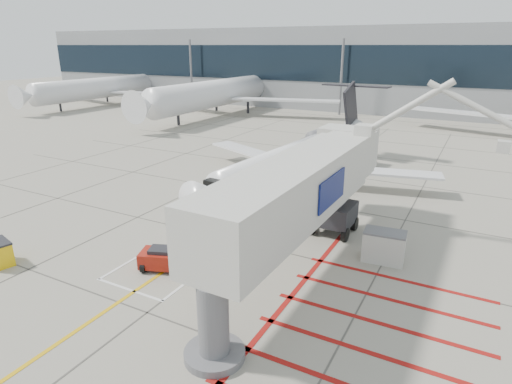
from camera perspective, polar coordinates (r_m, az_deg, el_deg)
The scene contains 12 objects.
ground_plane at distance 22.39m, azimuth -7.40°, elevation -10.51°, with size 260.00×260.00×0.00m, color #9F9989.
regional_jet at distance 32.81m, azimuth 3.58°, elevation 6.16°, with size 22.42×28.27×7.41m, color white, non-canonical shape.
jet_bridge at distance 20.22m, azimuth 4.99°, elevation -1.43°, with size 9.32×19.68×7.87m, color beige, non-canonical shape.
pushback_tug at distance 22.76m, azimuth -12.50°, elevation -8.55°, with size 2.11×1.32×1.23m, color maroon, non-canonical shape.
baggage_cart at distance 26.93m, azimuth 5.78°, elevation -3.95°, with size 1.63×1.03×1.03m, color slate, non-canonical shape.
ground_power_unit at distance 23.88m, azimuth 16.69°, elevation -6.94°, with size 2.14×1.25×1.70m, color beige, non-canonical shape.
cone_nose at distance 28.40m, azimuth -5.39°, elevation -3.23°, with size 0.39×0.39×0.53m, color #FF480D.
cone_side at distance 27.21m, azimuth 5.74°, elevation -4.36°, with size 0.33×0.33×0.46m, color #F64B0C.
terminal_building at distance 85.79m, azimuth 28.01°, elevation 14.22°, with size 180.00×28.00×14.00m, color gray.
terminal_glass_band at distance 71.71m, azimuth 27.84°, elevation 14.53°, with size 180.00×0.10×6.00m, color black.
bg_aircraft_a at distance 90.23m, azimuth -19.20°, elevation 14.67°, with size 34.48×38.31×11.49m, color silver, non-canonical shape.
bg_aircraft_b at distance 73.10m, azimuth -4.21°, elevation 15.33°, with size 38.17×42.41×12.72m, color silver, non-canonical shape.
Camera 1 is at (11.63, -15.68, 10.97)m, focal length 30.00 mm.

